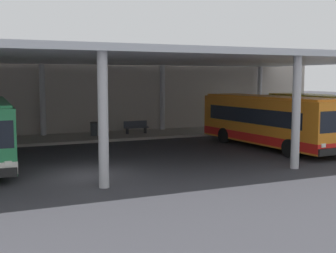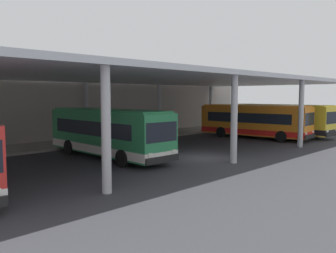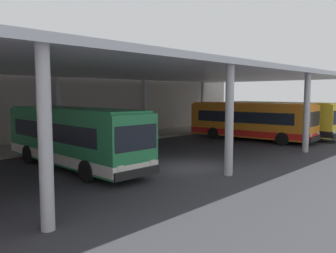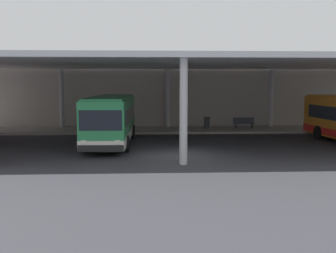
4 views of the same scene
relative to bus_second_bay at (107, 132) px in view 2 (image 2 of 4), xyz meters
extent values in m
plane|color=#333338|center=(4.17, -4.49, -1.66)|extent=(200.00, 200.00, 0.00)
cube|color=gray|center=(4.17, 7.26, -1.57)|extent=(42.00, 4.50, 0.18)
cube|color=#ADA399|center=(4.17, 10.51, 1.77)|extent=(48.00, 1.60, 6.84)
cube|color=silver|center=(4.17, 1.01, 3.74)|extent=(40.00, 17.00, 0.30)
cylinder|color=#B2B2B7|center=(-5.08, -6.99, 0.97)|extent=(0.40, 0.40, 5.25)
cylinder|color=#B2B2B7|center=(4.17, -6.99, 0.97)|extent=(0.40, 0.40, 5.25)
cylinder|color=#B2B2B7|center=(4.17, 9.01, 0.97)|extent=(0.40, 0.40, 5.25)
cylinder|color=#B2B2B7|center=(13.42, -6.99, 0.97)|extent=(0.40, 0.40, 5.25)
cylinder|color=#B2B2B7|center=(13.42, 9.01, 0.97)|extent=(0.40, 0.40, 5.25)
cylinder|color=#B2B2B7|center=(22.67, 9.01, 0.97)|extent=(0.40, 0.40, 5.25)
cube|color=#28844C|center=(0.00, 0.00, 0.04)|extent=(2.72, 10.45, 2.70)
cube|color=white|center=(0.00, 0.00, -0.96)|extent=(2.74, 10.47, 0.50)
cube|color=black|center=(0.00, 0.15, 0.34)|extent=(2.72, 8.58, 0.90)
cube|color=black|center=(-0.11, -5.15, 0.39)|extent=(2.30, 0.17, 1.10)
cube|color=black|center=(-0.11, -5.24, -1.11)|extent=(2.45, 0.21, 0.36)
cube|color=#2A8B50|center=(0.00, 0.00, 1.45)|extent=(2.51, 10.03, 0.12)
cube|color=yellow|center=(-0.11, -5.12, 1.21)|extent=(1.75, 0.16, 0.28)
cube|color=white|center=(-1.01, -5.21, -0.76)|extent=(0.28, 0.09, 0.20)
cube|color=white|center=(0.79, -5.25, -0.76)|extent=(0.28, 0.09, 0.20)
cylinder|color=black|center=(-1.29, -3.20, -1.16)|extent=(0.30, 1.01, 1.00)
cylinder|color=black|center=(1.16, -3.25, -1.16)|extent=(0.30, 1.01, 1.00)
cylinder|color=black|center=(-1.16, 2.88, -1.16)|extent=(0.30, 1.01, 1.00)
cylinder|color=black|center=(1.29, 2.83, -1.16)|extent=(0.30, 1.01, 1.00)
cube|color=orange|center=(16.06, -1.27, 0.04)|extent=(3.26, 10.56, 2.70)
cube|color=red|center=(16.06, -1.27, -0.96)|extent=(3.29, 10.58, 0.50)
cube|color=black|center=(16.04, -1.12, 0.34)|extent=(3.17, 8.69, 0.90)
cube|color=black|center=(16.44, -6.40, 0.39)|extent=(2.30, 0.29, 1.10)
cube|color=black|center=(16.44, -6.49, -1.11)|extent=(2.46, 0.34, 0.36)
cube|color=orange|center=(16.06, -1.27, 1.45)|extent=(3.03, 10.13, 0.12)
cube|color=yellow|center=(16.43, -6.37, 1.21)|extent=(1.75, 0.25, 0.28)
cube|color=white|center=(15.55, -6.55, -0.76)|extent=(0.29, 0.10, 0.20)
cube|color=white|center=(17.34, -6.42, -0.76)|extent=(0.29, 0.10, 0.20)
cylinder|color=black|center=(15.07, -4.57, -1.16)|extent=(0.35, 1.02, 1.00)
cylinder|color=black|center=(17.52, -4.39, -1.16)|extent=(0.35, 1.02, 1.00)
cylinder|color=black|center=(14.62, 1.49, -1.16)|extent=(0.35, 1.02, 1.00)
cylinder|color=black|center=(17.06, 1.68, -1.16)|extent=(0.35, 1.02, 1.00)
cube|color=yellow|center=(20.04, -1.98, 0.04)|extent=(3.30, 10.56, 2.70)
cube|color=black|center=(20.04, -1.98, -0.96)|extent=(3.32, 10.58, 0.50)
cube|color=black|center=(20.05, -1.83, 0.34)|extent=(3.19, 8.70, 0.90)
cube|color=black|center=(19.64, -7.12, 0.39)|extent=(2.30, 0.30, 1.10)
cube|color=black|center=(19.63, -7.21, -1.11)|extent=(2.46, 0.35, 0.36)
cube|color=yellow|center=(20.04, -1.98, 1.45)|extent=(3.06, 10.13, 0.12)
cube|color=yellow|center=(19.64, -7.09, 1.21)|extent=(1.75, 0.25, 0.28)
cube|color=white|center=(18.73, -7.13, -0.76)|extent=(0.29, 0.10, 0.20)
cube|color=white|center=(20.53, -7.26, -0.76)|extent=(0.29, 0.10, 0.20)
cylinder|color=black|center=(18.56, -5.10, -1.16)|extent=(0.36, 1.02, 1.00)
cylinder|color=black|center=(21.01, -5.29, -1.16)|extent=(0.36, 1.02, 1.00)
cylinder|color=black|center=(19.03, 0.96, -1.16)|extent=(0.36, 1.02, 1.00)
cylinder|color=black|center=(21.48, 0.78, -1.16)|extent=(0.36, 1.02, 1.00)
cube|color=#383D47|center=(10.58, 7.26, -1.03)|extent=(1.80, 0.44, 0.08)
cube|color=#383D47|center=(10.58, 7.46, -0.78)|extent=(1.80, 0.06, 0.44)
cube|color=#2D2D33|center=(9.88, 7.26, -1.25)|extent=(0.10, 0.36, 0.45)
cube|color=#2D2D33|center=(11.28, 7.26, -1.25)|extent=(0.10, 0.36, 0.45)
cylinder|color=#33383D|center=(7.41, 7.30, -1.03)|extent=(0.48, 0.48, 0.90)
cylinder|color=black|center=(7.41, 7.30, -0.54)|extent=(0.52, 0.52, 0.08)
camera|label=1|loc=(-0.39, -23.58, 2.58)|focal=47.71mm
camera|label=2|loc=(-13.52, -18.85, 2.37)|focal=37.63mm
camera|label=3|loc=(-9.65, -16.09, 2.26)|focal=36.79mm
camera|label=4|loc=(2.42, -26.92, 2.38)|focal=43.62mm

